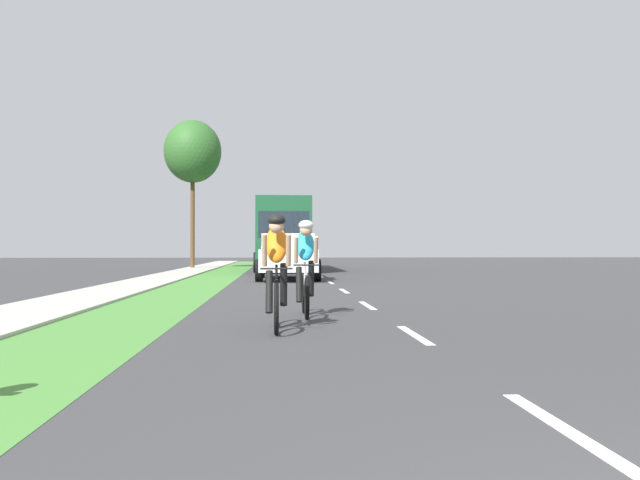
% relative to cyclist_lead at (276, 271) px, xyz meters
% --- Properties ---
extents(ground_plane, '(120.00, 120.00, 0.00)m').
position_rel_cyclist_lead_xyz_m(ground_plane, '(1.78, 12.65, -0.81)').
color(ground_plane, '#38383A').
extents(grass_verge, '(1.89, 70.00, 0.01)m').
position_rel_cyclist_lead_xyz_m(grass_verge, '(-2.42, 12.65, -0.81)').
color(grass_verge, '#478438').
rests_on(grass_verge, ground_plane).
extents(sidewalk_concrete, '(1.83, 70.00, 0.10)m').
position_rel_cyclist_lead_xyz_m(sidewalk_concrete, '(-4.28, 12.65, -0.81)').
color(sidewalk_concrete, '#B2ADA3').
rests_on(sidewalk_concrete, ground_plane).
extents(lane_markings_center, '(0.12, 53.49, 0.01)m').
position_rel_cyclist_lead_xyz_m(lane_markings_center, '(1.78, 16.65, -0.81)').
color(lane_markings_center, white).
rests_on(lane_markings_center, ground_plane).
extents(cyclist_lead, '(0.42, 1.72, 1.58)m').
position_rel_cyclist_lead_xyz_m(cyclist_lead, '(0.00, 0.00, 0.00)').
color(cyclist_lead, black).
rests_on(cyclist_lead, ground_plane).
extents(cyclist_trailing, '(0.42, 1.72, 1.58)m').
position_rel_cyclist_lead_xyz_m(cyclist_trailing, '(0.48, 1.77, 0.00)').
color(cyclist_trailing, black).
rests_on(cyclist_trailing, ground_plane).
extents(pickup_white, '(2.22, 5.10, 1.64)m').
position_rel_cyclist_lead_xyz_m(pickup_white, '(0.39, 14.38, 0.02)').
color(pickup_white, silver).
rests_on(pickup_white, ground_plane).
extents(bus_dark_green, '(2.78, 11.60, 3.48)m').
position_rel_cyclist_lead_xyz_m(bus_dark_green, '(0.32, 25.07, 1.17)').
color(bus_dark_green, '#194C2D').
rests_on(bus_dark_green, ground_plane).
extents(sedan_silver, '(1.98, 4.30, 1.52)m').
position_rel_cyclist_lead_xyz_m(sedan_silver, '(0.09, 42.42, -0.04)').
color(sedan_silver, '#A5A8AD').
rests_on(sedan_silver, ground_plane).
extents(suv_maroon, '(2.15, 4.70, 1.79)m').
position_rel_cyclist_lead_xyz_m(suv_maroon, '(0.30, 51.26, 0.14)').
color(suv_maroon, maroon).
rests_on(suv_maroon, ground_plane).
extents(street_tree_far, '(3.25, 3.25, 8.48)m').
position_rel_cyclist_lead_xyz_m(street_tree_far, '(-4.80, 28.08, 5.85)').
color(street_tree_far, brown).
rests_on(street_tree_far, ground_plane).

